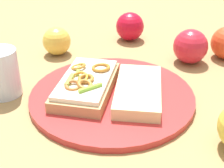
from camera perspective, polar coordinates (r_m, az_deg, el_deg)
The scene contains 8 objects.
ground_plane at distance 0.62m, azimuth 0.00°, elevation -2.60°, with size 2.00×2.00×0.00m, color olive.
plate at distance 0.61m, azimuth 0.00°, elevation -2.12°, with size 0.31×0.31×0.01m, color #B22E2E.
sandwich at distance 0.61m, azimuth -4.64°, elevation 0.10°, with size 0.20×0.17×0.04m.
bread_slice_side at distance 0.60m, azimuth 4.74°, elevation -1.18°, with size 0.17×0.08×0.02m, color beige.
apple_1 at distance 0.76m, azimuth 13.87°, elevation 6.55°, with size 0.08×0.08×0.08m, color red.
apple_4 at distance 0.88m, azimuth 3.22°, elevation 10.24°, with size 0.08×0.08×0.08m, color #B70E25.
apple_5 at distance 0.80m, azimuth -9.87°, elevation 7.58°, with size 0.07×0.07×0.07m, color gold.
drinking_glass at distance 0.64m, azimuth -19.14°, elevation 1.89°, with size 0.07×0.07×0.09m, color silver.
Camera 1 is at (-0.50, 0.15, 0.33)m, focal length 51.06 mm.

